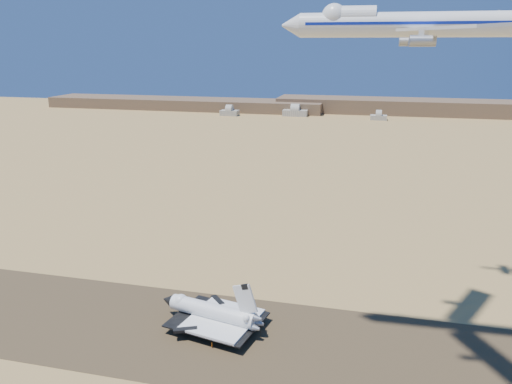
% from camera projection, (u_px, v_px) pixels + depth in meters
% --- Properties ---
extents(ground, '(1200.00, 1200.00, 0.00)m').
position_uv_depth(ground, '(231.00, 339.00, 149.44)').
color(ground, '#AD8B4D').
rests_on(ground, ground).
extents(runway, '(600.00, 50.00, 0.06)m').
position_uv_depth(runway, '(231.00, 338.00, 149.43)').
color(runway, '#4F3E27').
rests_on(runway, ground).
extents(ridgeline, '(960.00, 90.00, 18.00)m').
position_uv_depth(ridgeline, '(400.00, 109.00, 623.86)').
color(ridgeline, brown).
rests_on(ridgeline, ground).
extents(hangars, '(200.50, 29.50, 30.00)m').
position_uv_depth(hangars, '(291.00, 113.00, 608.34)').
color(hangars, '#AEAB9A').
rests_on(hangars, ground).
extents(shuttle, '(35.13, 26.22, 17.32)m').
position_uv_depth(shuttle, '(212.00, 313.00, 154.67)').
color(shuttle, white).
rests_on(shuttle, runway).
extents(carrier_747, '(72.13, 55.97, 17.99)m').
position_uv_depth(carrier_747, '(421.00, 24.00, 115.58)').
color(carrier_747, white).
extents(crew_a, '(0.62, 0.76, 1.80)m').
position_uv_depth(crew_a, '(212.00, 345.00, 144.56)').
color(crew_a, '#D45F0C').
rests_on(crew_a, runway).
extents(crew_b, '(0.62, 0.89, 1.67)m').
position_uv_depth(crew_b, '(236.00, 340.00, 147.16)').
color(crew_b, '#D45F0C').
rests_on(crew_b, runway).
extents(crew_c, '(1.17, 0.91, 1.79)m').
position_uv_depth(crew_c, '(232.00, 340.00, 146.96)').
color(crew_c, '#D45F0C').
rests_on(crew_c, runway).
extents(chase_jet_d, '(16.11, 8.59, 4.01)m').
position_uv_depth(chase_jet_d, '(476.00, 21.00, 154.35)').
color(chase_jet_d, white).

